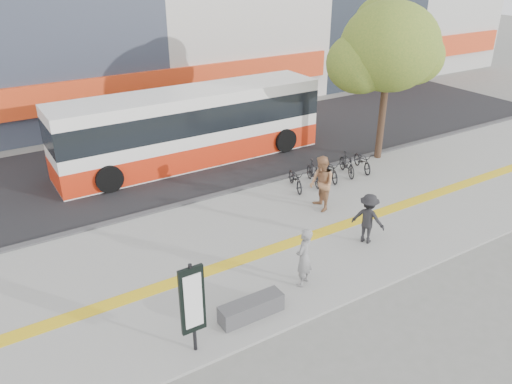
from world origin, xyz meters
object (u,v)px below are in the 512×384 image
bench (251,308)px  signboard (192,302)px  bus (192,129)px  pedestrian_tan (321,184)px  seated_woman (304,257)px  street_tree (387,49)px  pedestrian_dark (368,218)px

bench → signboard: bearing=-169.2°
bus → pedestrian_tan: size_ratio=5.87×
bus → seated_woman: bearing=-97.9°
street_tree → pedestrian_tan: street_tree is taller
bench → street_tree: street_tree is taller
bench → pedestrian_tan: (4.80, 3.45, 0.71)m
bench → street_tree: (9.78, 6.02, 4.21)m
pedestrian_dark → signboard: bearing=74.7°
pedestrian_tan → bench: bearing=-41.1°
bus → seated_woman: 9.41m
bus → pedestrian_dark: 8.76m
signboard → street_tree: size_ratio=0.35×
street_tree → pedestrian_dark: (-5.11, -4.91, -3.66)m
seated_woman → pedestrian_tan: size_ratio=0.87×
pedestrian_tan → pedestrian_dark: bearing=10.0°
pedestrian_tan → pedestrian_dark: size_ratio=1.21×
bench → pedestrian_tan: bearing=35.8°
street_tree → bus: size_ratio=0.58×
signboard → seated_woman: signboard is taller
street_tree → pedestrian_dark: 7.98m
seated_woman → street_tree: bearing=-173.6°
street_tree → pedestrian_dark: street_tree is taller
signboard → street_tree: 13.40m
bench → signboard: size_ratio=0.73×
pedestrian_dark → pedestrian_tan: bearing=-31.2°
bench → seated_woman: bearing=12.2°
seated_woman → bus: bearing=-126.7°
pedestrian_tan → signboard: bearing=-46.4°
signboard → bus: bearing=64.9°
signboard → seated_woman: size_ratio=1.36×
bench → pedestrian_dark: 4.83m
signboard → bus: size_ratio=0.20×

